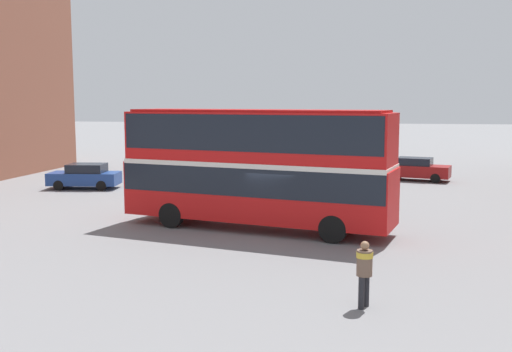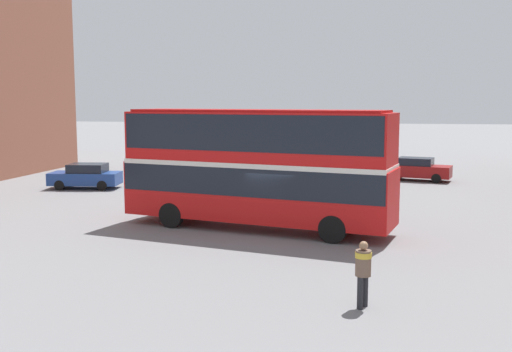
{
  "view_description": "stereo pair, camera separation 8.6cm",
  "coord_description": "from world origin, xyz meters",
  "px_view_note": "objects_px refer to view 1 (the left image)",
  "views": [
    {
      "loc": [
        3.37,
        -23.47,
        5.29
      ],
      "look_at": [
        -1.08,
        0.49,
        2.22
      ],
      "focal_mm": 42.0,
      "sensor_mm": 36.0,
      "label": 1
    },
    {
      "loc": [
        3.46,
        -23.46,
        5.29
      ],
      "look_at": [
        -1.08,
        0.49,
        2.22
      ],
      "focal_mm": 42.0,
      "sensor_mm": 36.0,
      "label": 2
    }
  ],
  "objects_px": {
    "pedestrian_foreground": "(364,267)",
    "parked_car_kerb_far": "(416,169)",
    "double_decker_bus": "(256,161)",
    "parked_car_kerb_near": "(85,176)"
  },
  "relations": [
    {
      "from": "double_decker_bus",
      "to": "parked_car_kerb_near",
      "type": "distance_m",
      "value": 15.64
    },
    {
      "from": "double_decker_bus",
      "to": "pedestrian_foreground",
      "type": "bearing_deg",
      "value": -50.66
    },
    {
      "from": "pedestrian_foreground",
      "to": "double_decker_bus",
      "type": "bearing_deg",
      "value": -36.25
    },
    {
      "from": "parked_car_kerb_far",
      "to": "double_decker_bus",
      "type": "bearing_deg",
      "value": -100.63
    },
    {
      "from": "parked_car_kerb_near",
      "to": "parked_car_kerb_far",
      "type": "distance_m",
      "value": 21.4
    },
    {
      "from": "pedestrian_foreground",
      "to": "parked_car_kerb_near",
      "type": "xyz_separation_m",
      "value": [
        -16.76,
        18.28,
        -0.31
      ]
    },
    {
      "from": "pedestrian_foreground",
      "to": "parked_car_kerb_far",
      "type": "bearing_deg",
      "value": -70.3
    },
    {
      "from": "double_decker_bus",
      "to": "parked_car_kerb_far",
      "type": "height_order",
      "value": "double_decker_bus"
    },
    {
      "from": "double_decker_bus",
      "to": "pedestrian_foreground",
      "type": "distance_m",
      "value": 10.05
    },
    {
      "from": "double_decker_bus",
      "to": "parked_car_kerb_near",
      "type": "xyz_separation_m",
      "value": [
        -12.3,
        9.44,
        -2.07
      ]
    }
  ]
}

